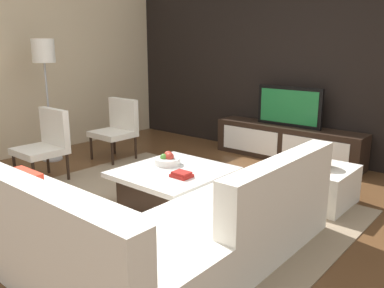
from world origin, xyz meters
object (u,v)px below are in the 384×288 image
Objects in this scene: floor_lamp at (44,59)px; book_stack at (182,175)px; sectional_couch at (143,229)px; decorative_ball at (319,154)px; fruit_bowl at (168,160)px; ottoman at (316,184)px; media_console at (287,143)px; accent_chair_far at (118,125)px; coffee_table at (174,186)px; television at (289,107)px; accent_chair_near at (46,141)px.

floor_lamp is 9.00× the size of book_stack.
sectional_couch is 0.95m from book_stack.
decorative_ball is 1.44m from book_stack.
floor_lamp is at bearing -179.43° from fruit_bowl.
ottoman is 1.59m from fruit_bowl.
floor_lamp is 3.82m from decorative_ball.
accent_chair_far reaches higher than media_console.
accent_chair_far is (-1.83, 0.77, 0.29)m from coffee_table.
floor_lamp is (-2.49, 0.08, 1.23)m from coffee_table.
accent_chair_far is (-2.93, -0.25, 0.29)m from ottoman.
television reaches higher than accent_chair_far.
decorative_ball reaches higher than fruit_bowl.
coffee_table is 0.32m from book_stack.
accent_chair_far reaches higher than book_stack.
accent_chair_far is at bearing 96.53° from accent_chair_near.
decorative_ball is 1.41× the size of book_stack.
book_stack is at bearing -127.88° from decorative_ball.
coffee_table is 3.83× the size of fruit_bowl.
accent_chair_near is at bearing -124.33° from television.
television is at bearing 92.81° from book_stack.
sectional_couch is at bearing -58.55° from coffee_table.
book_stack is (0.12, -2.41, 0.16)m from media_console.
ottoman is (1.10, 1.02, -0.00)m from coffee_table.
accent_chair_near is at bearing -153.46° from ottoman.
floor_lamp reaches higher than accent_chair_near.
floor_lamp reaches higher than television.
media_console is 8.14× the size of decorative_ball.
accent_chair_far is (-1.93, -1.53, -0.29)m from television.
television is at bearing 98.62° from sectional_couch.
accent_chair_near is 3.19m from ottoman.
television is at bearing 128.02° from ottoman.
television is at bearing 58.20° from accent_chair_near.
ottoman is at bearing 35.45° from fruit_bowl.
decorative_ball reaches higher than ottoman.
sectional_couch is 2.07m from decorative_ball.
fruit_bowl is (-0.28, -2.19, 0.18)m from media_console.
accent_chair_near is at bearing -124.33° from media_console.
fruit_bowl is 1.58m from decorative_ball.
floor_lamp is at bearing 161.13° from sectional_couch.
television is 1.39× the size of ottoman.
fruit_bowl is (1.56, 0.51, -0.06)m from accent_chair_near.
media_console is 0.53m from television.
fruit_bowl reaches higher than media_console.
sectional_couch is (0.50, -3.27, -0.50)m from television.
television is at bearing 87.51° from coffee_table.
television is 3.63× the size of decorative_ball.
media_console is 2.42m from book_stack.
media_console is 2.30m from coffee_table.
media_console reaches higher than coffee_table.
floor_lamp reaches higher than book_stack.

